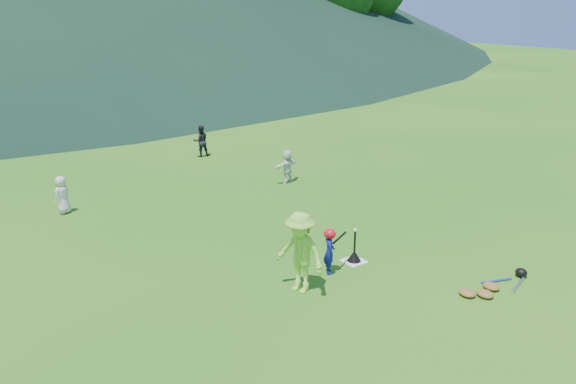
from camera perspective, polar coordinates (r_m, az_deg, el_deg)
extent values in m
plane|color=#205C15|center=(12.32, 6.72, -7.04)|extent=(120.00, 120.00, 0.00)
cube|color=silver|center=(12.32, 6.72, -6.99)|extent=(0.45, 0.45, 0.02)
sphere|color=white|center=(12.02, 6.85, -3.87)|extent=(0.08, 0.08, 0.08)
imported|color=navy|center=(11.60, 4.22, -6.06)|extent=(0.37, 0.42, 0.95)
imported|color=#83CC3C|center=(10.73, 1.23, -6.18)|extent=(0.89, 1.18, 1.62)
imported|color=silver|center=(15.95, -21.95, -0.27)|extent=(0.59, 0.54, 1.02)
imported|color=black|center=(20.63, -8.84, 5.15)|extent=(0.64, 0.55, 1.14)
imported|color=silver|center=(17.36, -0.08, 2.62)|extent=(1.00, 0.53, 1.03)
cone|color=black|center=(12.28, 6.74, -6.57)|extent=(0.30, 0.30, 0.18)
cylinder|color=black|center=(12.13, 6.80, -5.12)|extent=(0.04, 0.04, 0.50)
ellipsoid|color=red|center=(11.43, 4.27, -4.25)|extent=(0.24, 0.26, 0.22)
cylinder|color=black|center=(11.71, 5.27, -4.64)|extent=(0.58, 0.31, 0.07)
ellipsoid|color=olive|center=(11.48, 19.39, -9.73)|extent=(0.28, 0.34, 0.13)
ellipsoid|color=olive|center=(11.80, 19.94, -9.00)|extent=(0.28, 0.34, 0.13)
ellipsoid|color=olive|center=(11.41, 17.74, -9.74)|extent=(0.28, 0.34, 0.13)
cylinder|color=silver|center=(12.13, 22.31, -8.70)|extent=(0.70, 0.27, 0.06)
cylinder|color=#263FA5|center=(12.14, 20.40, -8.44)|extent=(0.66, 0.28, 0.05)
ellipsoid|color=black|center=(12.51, 22.60, -7.57)|extent=(0.22, 0.24, 0.19)
cube|color=gray|center=(37.28, -23.41, 9.91)|extent=(70.00, 0.03, 1.20)
cube|color=yellow|center=(37.21, -23.54, 10.88)|extent=(70.00, 0.08, 0.08)
cylinder|color=gray|center=(37.28, -23.41, 9.91)|extent=(0.07, 0.07, 1.30)
cylinder|color=gray|center=(56.02, 14.99, 13.24)|extent=(0.07, 0.07, 1.30)
cylinder|color=#382314|center=(42.83, -23.15, 12.67)|extent=(0.56, 0.56, 3.81)
cylinder|color=#382314|center=(45.50, -17.60, 13.93)|extent=(0.56, 0.56, 4.41)
cylinder|color=#382314|center=(44.50, -10.26, 13.64)|extent=(0.56, 0.56, 3.25)
cylinder|color=#382314|center=(47.99, -5.71, 14.54)|extent=(0.56, 0.56, 3.85)
cylinder|color=#382314|center=(51.74, -1.77, 15.25)|extent=(0.56, 0.56, 4.44)
cylinder|color=#382314|center=(52.21, 4.66, 14.59)|extent=(0.56, 0.56, 3.29)
cylinder|color=#382314|center=(56.45, 7.58, 15.10)|extent=(0.56, 0.56, 3.88)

